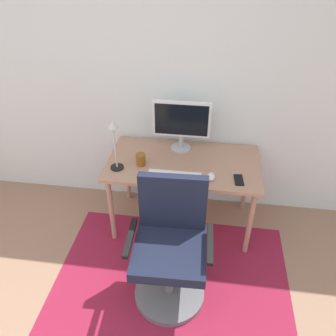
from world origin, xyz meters
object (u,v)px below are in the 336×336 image
(desk, at_px, (183,169))
(monitor, at_px, (181,121))
(desk_lamp, at_px, (114,140))
(keyboard, at_px, (174,176))
(office_chair, at_px, (170,252))
(coffee_cup, at_px, (141,159))
(cell_phone, at_px, (239,180))
(computer_mouse, at_px, (211,177))

(desk, relative_size, monitor, 2.61)
(desk_lamp, bearing_deg, keyboard, -7.30)
(keyboard, xyz_separation_m, office_chair, (0.04, -0.53, -0.29))
(coffee_cup, bearing_deg, desk, 14.45)
(monitor, relative_size, keyboard, 1.16)
(keyboard, xyz_separation_m, coffee_cup, (-0.30, 0.14, 0.04))
(cell_phone, bearing_deg, computer_mouse, 175.87)
(desk_lamp, relative_size, office_chair, 0.44)
(desk_lamp, bearing_deg, office_chair, -48.48)
(computer_mouse, xyz_separation_m, office_chair, (-0.25, -0.56, -0.29))
(coffee_cup, xyz_separation_m, cell_phone, (0.81, -0.11, -0.05))
(desk, bearing_deg, cell_phone, -23.73)
(monitor, distance_m, desk_lamp, 0.62)
(coffee_cup, bearing_deg, desk_lamp, -157.58)
(desk_lamp, height_order, office_chair, desk_lamp)
(keyboard, distance_m, office_chair, 0.61)
(monitor, relative_size, office_chair, 0.50)
(computer_mouse, bearing_deg, desk, 139.51)
(monitor, bearing_deg, desk, -77.49)
(keyboard, bearing_deg, monitor, 89.18)
(cell_phone, height_order, office_chair, office_chair)
(desk, bearing_deg, keyboard, -103.01)
(keyboard, relative_size, desk_lamp, 0.98)
(monitor, xyz_separation_m, keyboard, (-0.01, -0.44, -0.26))
(keyboard, distance_m, coffee_cup, 0.33)
(cell_phone, bearing_deg, desk_lamp, 173.15)
(monitor, relative_size, computer_mouse, 4.79)
(coffee_cup, bearing_deg, monitor, 44.60)
(office_chair, bearing_deg, desk, 87.04)
(coffee_cup, height_order, desk_lamp, desk_lamp)
(keyboard, bearing_deg, desk_lamp, 172.70)
(keyboard, height_order, computer_mouse, computer_mouse)
(monitor, distance_m, office_chair, 1.12)
(desk_lamp, xyz_separation_m, office_chair, (0.53, -0.59, -0.55))
(monitor, distance_m, cell_phone, 0.71)
(cell_phone, distance_m, office_chair, 0.78)
(desk, xyz_separation_m, coffee_cup, (-0.35, -0.09, 0.12))
(desk, distance_m, computer_mouse, 0.33)
(keyboard, height_order, cell_phone, keyboard)
(keyboard, bearing_deg, computer_mouse, 4.91)
(desk, bearing_deg, office_chair, -90.89)
(keyboard, bearing_deg, cell_phone, 3.14)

